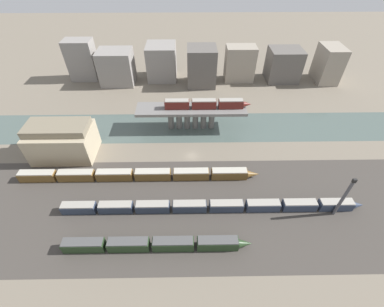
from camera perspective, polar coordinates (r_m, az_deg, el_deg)
name	(u,v)px	position (r m, az deg, el deg)	size (l,w,h in m)	color
ground_plane	(192,156)	(98.31, -0.03, -0.54)	(400.00, 400.00, 0.00)	#756B5B
railbed_yard	(193,208)	(82.53, 0.22, -12.06)	(280.00, 42.00, 0.01)	#423D38
river_water	(191,127)	(112.22, -0.16, 5.85)	(320.00, 20.77, 0.01)	#4C5B56
bridge	(191,113)	(107.88, -0.17, 9.03)	(45.13, 9.60, 9.92)	slate
train_on_bridge	(207,104)	(105.83, 3.32, 10.95)	(35.21, 2.82, 3.72)	#5B1E19
train_yard_near	(156,244)	(74.80, -8.04, -19.32)	(51.72, 2.91, 3.78)	#23381E
train_yard_mid	(212,206)	(81.17, 4.54, -11.59)	(93.59, 2.86, 3.41)	#2D384C
train_yard_far	(138,175)	(90.91, -11.86, -4.65)	(82.92, 3.00, 3.71)	brown
warehouse_building	(62,140)	(106.35, -26.85, 2.59)	(22.39, 14.35, 13.90)	tan
signal_tower	(343,198)	(86.85, 30.59, -8.47)	(1.00, 0.91, 15.89)	#4C4C51
city_block_far_left	(82,60)	(158.69, -23.25, 18.54)	(14.47, 9.51, 21.11)	gray
city_block_left	(117,67)	(148.68, -16.40, 17.91)	(17.39, 13.79, 17.58)	gray
city_block_center	(162,62)	(149.28, -6.74, 19.56)	(15.41, 15.65, 18.38)	gray
city_block_right	(202,67)	(141.42, 2.13, 18.75)	(14.79, 14.08, 19.77)	#605B56
city_block_far_right	(240,64)	(148.48, 10.56, 19.02)	(15.61, 9.59, 18.40)	gray
city_block_tall	(283,65)	(155.11, 19.65, 18.06)	(16.98, 13.90, 16.76)	#605B56
city_block_low	(328,64)	(162.78, 28.02, 17.14)	(10.72, 15.37, 18.69)	gray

